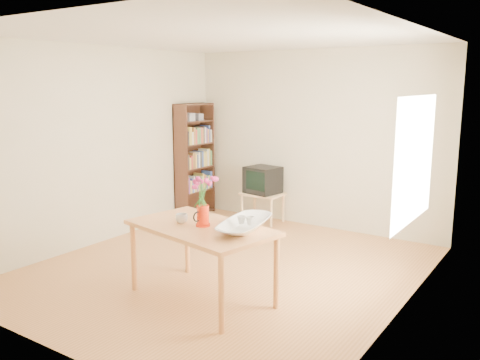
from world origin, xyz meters
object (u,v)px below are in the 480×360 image
Objects in this scene: pitcher at (203,217)px; bowl at (245,203)px; television at (263,179)px; mug at (182,218)px; table at (201,234)px.

bowl reaches higher than pitcher.
television is at bearing 118.21° from pitcher.
mug is 0.22× the size of bowl.
television is at bearing -95.66° from mug.
table is at bearing -161.21° from bowl.
bowl reaches higher than mug.
table is 2.98× the size of television.
pitcher reaches higher than table.
pitcher reaches higher than mug.
pitcher is 0.25m from mug.
bowl is 1.02× the size of television.
pitcher is at bearing 167.83° from mug.
television is (-1.40, 2.64, -0.34)m from bowl.
table is 7.36× the size of pitcher.
television is at bearing 117.88° from bowl.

